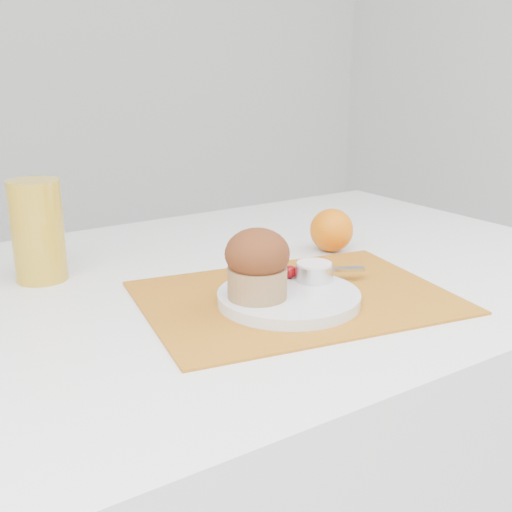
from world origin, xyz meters
TOP-DOWN VIEW (x-y plane):
  - table at (0.00, 0.05)m, footprint 1.20×0.80m
  - placemat at (0.00, -0.08)m, footprint 0.47×0.38m
  - plate at (-0.02, -0.10)m, footprint 0.22×0.22m
  - ramekin at (0.04, -0.07)m, footprint 0.06×0.06m
  - cream at (0.04, -0.07)m, footprint 0.05×0.05m
  - raspberry_near at (0.00, -0.04)m, footprint 0.02×0.02m
  - raspberry_far at (0.02, -0.05)m, footprint 0.02×0.02m
  - butter_knife at (0.05, -0.04)m, footprint 0.16×0.10m
  - orange at (0.19, 0.07)m, footprint 0.07×0.07m
  - juice_glass at (-0.27, 0.20)m, footprint 0.09×0.09m
  - muffin at (-0.07, -0.09)m, footprint 0.09×0.09m

SIDE VIEW (x-z plane):
  - table at x=0.00m, z-range 0.00..0.75m
  - placemat at x=0.00m, z-range 0.75..0.75m
  - plate at x=-0.02m, z-range 0.75..0.77m
  - butter_knife at x=0.05m, z-range 0.77..0.77m
  - raspberry_far at x=0.02m, z-range 0.77..0.79m
  - raspberry_near at x=0.00m, z-range 0.77..0.79m
  - ramekin at x=0.04m, z-range 0.77..0.79m
  - orange at x=0.19m, z-range 0.75..0.82m
  - cream at x=0.04m, z-range 0.79..0.80m
  - muffin at x=-0.07m, z-range 0.77..0.86m
  - juice_glass at x=-0.27m, z-range 0.75..0.90m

